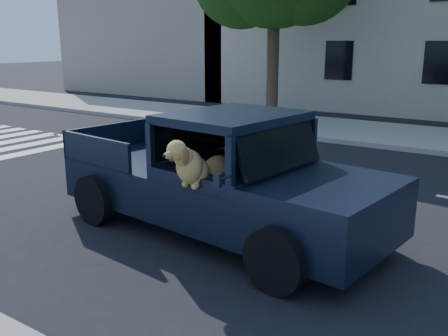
# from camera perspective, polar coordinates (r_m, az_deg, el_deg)

# --- Properties ---
(ground) EXTENTS (120.00, 120.00, 0.00)m
(ground) POSITION_cam_1_polar(r_m,az_deg,el_deg) (9.01, -2.05, -5.12)
(ground) COLOR black
(ground) RESTS_ON ground
(far_sidewalk) EXTENTS (60.00, 4.00, 0.15)m
(far_sidewalk) POSITION_cam_1_polar(r_m,az_deg,el_deg) (17.06, 16.62, 3.86)
(far_sidewalk) COLOR gray
(far_sidewalk) RESTS_ON ground
(lane_stripes) EXTENTS (21.60, 0.14, 0.01)m
(lane_stripes) POSITION_cam_1_polar(r_m,az_deg,el_deg) (11.08, 17.05, -1.98)
(lane_stripes) COLOR silver
(lane_stripes) RESTS_ON ground
(building_left) EXTENTS (12.00, 6.00, 8.00)m
(building_left) POSITION_cam_1_polar(r_m,az_deg,el_deg) (30.78, -6.60, 16.11)
(building_left) COLOR tan
(building_left) RESTS_ON ground
(pickup_truck) EXTENTS (5.65, 3.08, 1.95)m
(pickup_truck) POSITION_cam_1_polar(r_m,az_deg,el_deg) (7.98, -1.05, -2.71)
(pickup_truck) COLOR black
(pickup_truck) RESTS_ON ground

